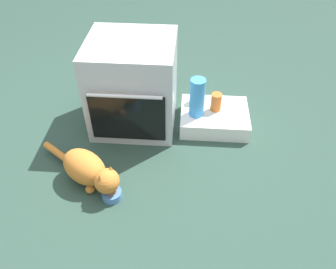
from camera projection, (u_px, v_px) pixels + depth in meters
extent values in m
plane|color=#284238|center=(125.00, 161.00, 2.34)|extent=(8.00, 8.00, 0.00)
cube|color=#B7BABF|center=(133.00, 84.00, 2.45)|extent=(0.61, 0.57, 0.67)
cube|color=black|center=(128.00, 118.00, 2.29)|extent=(0.52, 0.01, 0.37)
cylinder|color=silver|center=(124.00, 96.00, 2.14)|extent=(0.49, 0.02, 0.02)
cube|color=white|center=(214.00, 117.00, 2.60)|extent=(0.51, 0.41, 0.13)
cylinder|color=#4C7AB7|center=(112.00, 194.00, 2.09)|extent=(0.12, 0.12, 0.05)
sphere|color=brown|center=(112.00, 193.00, 2.08)|extent=(0.07, 0.07, 0.07)
ellipsoid|color=#C6752D|center=(84.00, 167.00, 2.14)|extent=(0.39, 0.36, 0.21)
sphere|color=#C6752D|center=(107.00, 181.00, 2.03)|extent=(0.16, 0.16, 0.16)
cone|color=#C6752D|center=(111.00, 170.00, 2.02)|extent=(0.05, 0.05, 0.07)
cone|color=#C6752D|center=(100.00, 179.00, 1.97)|extent=(0.05, 0.05, 0.07)
cylinder|color=#C6752D|center=(59.00, 154.00, 2.30)|extent=(0.26, 0.20, 0.05)
sphere|color=#C6752D|center=(104.00, 178.00, 2.19)|extent=(0.06, 0.06, 0.06)
sphere|color=#C6752D|center=(90.00, 189.00, 2.12)|extent=(0.06, 0.06, 0.06)
cylinder|color=green|center=(196.00, 95.00, 2.61)|extent=(0.07, 0.07, 0.12)
cylinder|color=#D16023|center=(216.00, 102.00, 2.52)|extent=(0.08, 0.08, 0.14)
cylinder|color=#388CD1|center=(197.00, 98.00, 2.43)|extent=(0.11, 0.11, 0.30)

